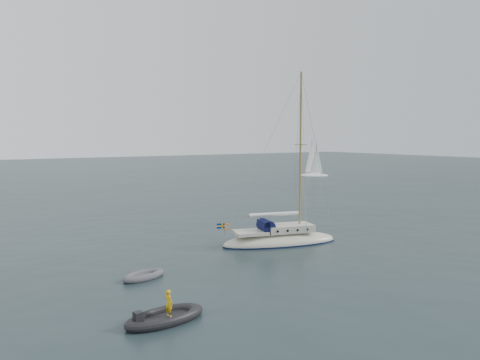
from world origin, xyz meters
TOP-DOWN VIEW (x-y plane):
  - ground at (0.00, 0.00)m, footprint 300.00×300.00m
  - sailboat at (2.97, 2.57)m, footprint 9.20×2.76m
  - dinghy at (-8.59, 0.06)m, footprint 2.66×1.20m
  - rib at (-10.09, -6.14)m, footprint 3.72×1.69m
  - distant_yacht_c at (44.71, 44.39)m, footprint 5.31×2.83m
  - distant_yacht_b at (44.90, 46.04)m, footprint 5.81×3.10m

SIDE VIEW (x-z plane):
  - ground at x=0.00m, z-range 0.00..0.00m
  - dinghy at x=-8.59m, z-range -0.02..0.36m
  - rib at x=-10.09m, z-range -0.47..0.90m
  - sailboat at x=2.97m, z-range -5.56..7.54m
  - distant_yacht_c at x=44.71m, z-range -0.51..6.52m
  - distant_yacht_b at x=44.90m, z-range -0.56..7.13m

